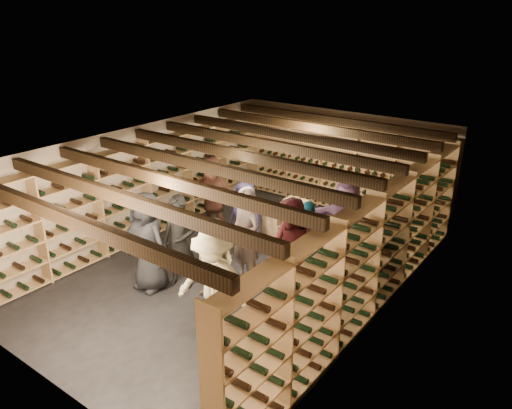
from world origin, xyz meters
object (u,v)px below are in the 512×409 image
object	(u,v)px
person_8	(292,253)
person_11	(345,223)
person_1	(179,242)
crate_stack_right	(296,214)
person_0	(147,242)
person_6	(245,217)
person_5	(212,193)
crate_loose	(339,241)
crate_stack_left	(276,228)
person_12	(364,250)
person_4	(307,242)
person_2	(216,261)
person_3	(214,283)
person_7	(245,237)

from	to	relation	value
person_8	person_11	bearing A→B (deg)	111.66
person_1	person_8	size ratio (longest dim) A/B	0.92
crate_stack_right	person_0	bearing A→B (deg)	-100.50
crate_stack_right	person_8	xyz separation A→B (m)	(1.58, -2.67, 0.60)
person_6	person_5	bearing A→B (deg)	154.00
crate_loose	person_8	world-z (taller)	person_8
person_1	person_11	distance (m)	3.13
person_1	crate_stack_left	bearing A→B (deg)	63.44
person_12	person_4	bearing A→B (deg)	-167.13
crate_stack_right	person_2	xyz separation A→B (m)	(0.53, -3.36, 0.41)
crate_stack_right	crate_stack_left	bearing A→B (deg)	-85.27
crate_loose	person_3	size ratio (longest dim) A/B	0.29
person_2	person_8	xyz separation A→B (m)	(1.05, 0.69, 0.19)
person_2	person_7	bearing A→B (deg)	87.06
person_11	person_7	bearing A→B (deg)	-135.21
person_6	person_11	size ratio (longest dim) A/B	0.86
person_6	person_3	bearing A→B (deg)	-67.30
person_4	person_3	bearing A→B (deg)	-103.64
person_8	person_11	distance (m)	1.75
person_5	person_7	world-z (taller)	person_7
crate_stack_left	person_12	world-z (taller)	person_12
person_3	person_8	xyz separation A→B (m)	(0.47, 1.40, 0.06)
person_3	person_8	bearing A→B (deg)	53.46
person_0	person_4	distance (m)	2.80
person_5	person_11	size ratio (longest dim) A/B	0.95
person_0	person_3	size ratio (longest dim) A/B	1.03
person_1	person_8	bearing A→B (deg)	2.42
person_0	person_2	bearing A→B (deg)	20.12
crate_stack_left	person_12	bearing A→B (deg)	-16.04
person_0	person_6	size ratio (longest dim) A/B	1.19
person_0	person_12	bearing A→B (deg)	37.87
person_3	person_11	size ratio (longest dim) A/B	1.00
crate_stack_right	person_4	distance (m)	2.39
person_4	person_12	bearing A→B (deg)	12.02
crate_stack_right	person_12	xyz separation A→B (m)	(2.36, -1.58, 0.45)
person_2	person_8	bearing A→B (deg)	33.85
person_6	person_0	bearing A→B (deg)	-108.52
crate_stack_left	person_6	world-z (taller)	person_6
crate_stack_left	crate_loose	size ratio (longest dim) A/B	1.36
person_1	person_7	distance (m)	1.16
person_2	person_8	distance (m)	1.27
crate_stack_right	person_6	distance (m)	1.68
person_11	crate_stack_left	bearing A→B (deg)	167.35
person_2	crate_loose	bearing A→B (deg)	78.49
person_2	person_5	xyz separation A→B (m)	(-2.03, 2.23, 0.09)
person_2	person_3	xyz separation A→B (m)	(0.58, -0.71, 0.13)
person_2	person_5	bearing A→B (deg)	132.95
person_6	person_7	size ratio (longest dim) A/B	0.83
person_6	person_7	xyz separation A→B (m)	(0.77, -0.99, 0.16)
person_0	person_7	xyz separation A→B (m)	(1.27, 1.13, 0.01)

